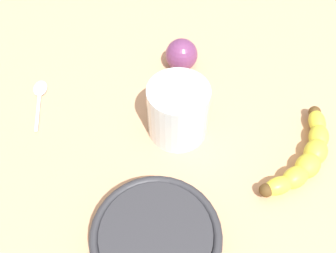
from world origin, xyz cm
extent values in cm
cube|color=tan|center=(0.00, 0.00, 1.50)|extent=(120.00, 120.00, 3.00)
ellipsoid|color=yellow|center=(-4.38, 12.71, 4.68)|extent=(4.81, 3.33, 2.53)
ellipsoid|color=yellow|center=(-7.30, 12.93, 4.68)|extent=(4.53, 3.12, 2.94)
ellipsoid|color=yellow|center=(-10.20, 12.47, 4.68)|extent=(5.16, 4.43, 3.36)
ellipsoid|color=yellow|center=(-12.91, 11.34, 4.68)|extent=(5.49, 5.08, 3.36)
ellipsoid|color=yellow|center=(-15.29, 9.62, 4.68)|extent=(5.24, 5.15, 2.94)
ellipsoid|color=yellow|center=(-17.19, 7.39, 4.68)|extent=(4.56, 5.07, 2.53)
sphere|color=#513819|center=(-2.43, 12.33, 4.68)|extent=(1.96, 1.96, 1.96)
sphere|color=#513819|center=(-18.30, 5.75, 4.68)|extent=(1.96, 1.96, 1.96)
cylinder|color=silver|center=(1.57, -4.04, 7.62)|extent=(9.26, 9.26, 9.25)
cylinder|color=#ECC06B|center=(1.57, -4.04, 7.12)|extent=(8.76, 8.76, 7.74)
cylinder|color=#2D2D33|center=(14.15, 10.52, 5.29)|extent=(13.92, 13.92, 4.57)
torus|color=#2D2D33|center=(14.15, 10.52, 6.97)|extent=(16.34, 16.34, 1.20)
sphere|color=#6B3360|center=(-6.81, -15.79, 5.86)|extent=(5.73, 5.73, 5.73)
ellipsoid|color=silver|center=(17.11, -23.88, 3.40)|extent=(3.67, 4.27, 0.80)
cube|color=silver|center=(19.22, -19.18, 3.40)|extent=(3.95, 7.96, 0.25)
camera|label=1|loc=(22.07, 26.03, 51.79)|focal=40.58mm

